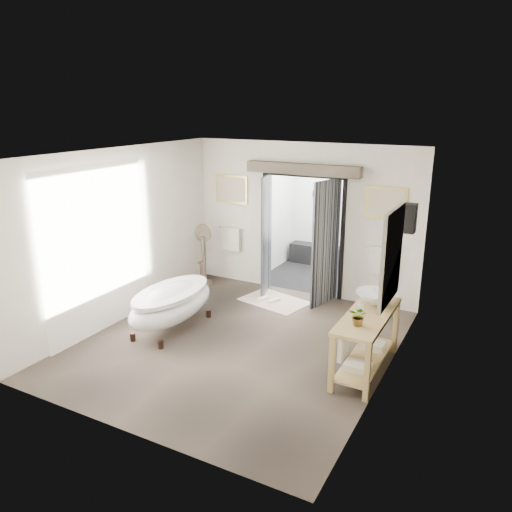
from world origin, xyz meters
name	(u,v)px	position (x,y,z in m)	size (l,w,h in m)	color
ground_plane	(238,343)	(0.00, 0.00, 0.00)	(5.00, 5.00, 0.00)	brown
room_shell	(230,228)	(-0.04, -0.13, 1.86)	(4.52, 5.02, 2.91)	white
shower_room	(329,231)	(0.00, 3.99, 0.91)	(2.22, 2.01, 2.51)	black
back_wall_dressing	(299,216)	(0.00, 2.32, 1.56)	(3.82, 0.79, 2.52)	black
clawfoot_tub	(172,303)	(-1.22, -0.05, 0.45)	(0.84, 1.88, 0.92)	#342119
vanity	(364,337)	(1.95, 0.09, 0.51)	(0.57, 1.60, 0.85)	tan
pedestal_mirror	(204,259)	(-1.90, 1.92, 0.55)	(0.38, 0.25, 1.29)	brown
rug	(275,301)	(-0.23, 1.79, 0.01)	(1.20, 0.80, 0.01)	beige
slippers	(269,299)	(-0.34, 1.74, 0.04)	(0.41, 0.26, 0.05)	white
basin	(374,298)	(1.95, 0.49, 0.94)	(0.53, 0.53, 0.18)	white
plant	(359,316)	(1.97, -0.32, 0.98)	(0.24, 0.21, 0.27)	gray
soap_bottle_a	(360,306)	(1.85, 0.12, 0.94)	(0.08, 0.08, 0.17)	gray
soap_bottle_b	(374,293)	(1.89, 0.70, 0.93)	(0.12, 0.12, 0.16)	gray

